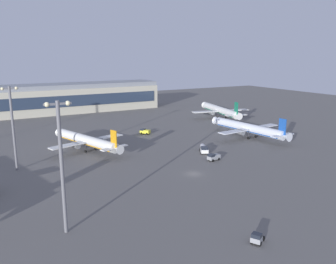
% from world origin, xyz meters
% --- Properties ---
extents(ground_plane, '(416.00, 416.00, 0.00)m').
position_xyz_m(ground_plane, '(0.00, 0.00, 0.00)').
color(ground_plane, '#605E5B').
extents(terminal_building, '(130.09, 22.40, 16.40)m').
position_xyz_m(terminal_building, '(-16.25, 126.36, 8.09)').
color(terminal_building, '#B2AD99').
rests_on(terminal_building, ground).
extents(airplane_far_stand, '(30.89, 39.63, 10.16)m').
position_xyz_m(airplane_far_stand, '(43.38, 25.78, 3.84)').
color(airplane_far_stand, silver).
rests_on(airplane_far_stand, ground).
extents(airplane_terminal_side, '(28.35, 36.06, 9.48)m').
position_xyz_m(airplane_terminal_side, '(-18.97, 38.56, 3.58)').
color(airplane_terminal_side, silver).
rests_on(airplane_terminal_side, ground).
extents(airplane_taxiway_distant, '(31.70, 40.51, 10.44)m').
position_xyz_m(airplane_taxiway_distant, '(61.04, 67.16, 3.95)').
color(airplane_taxiway_distant, silver).
rests_on(airplane_taxiway_distant, ground).
extents(cargo_loader, '(3.98, 4.52, 2.25)m').
position_xyz_m(cargo_loader, '(9.65, 51.89, 1.18)').
color(cargo_loader, yellow).
rests_on(cargo_loader, ground).
extents(baggage_tractor, '(4.38, 2.54, 2.25)m').
position_xyz_m(baggage_tractor, '(12.48, 7.51, 1.18)').
color(baggage_tractor, gray).
rests_on(baggage_tractor, ground).
extents(pushback_tug, '(3.56, 3.06, 2.05)m').
position_xyz_m(pushback_tug, '(-10.71, -36.59, 1.07)').
color(pushback_tug, gray).
rests_on(pushback_tug, ground).
extents(fuel_truck, '(4.73, 6.57, 2.35)m').
position_xyz_m(fuel_truck, '(15.03, 16.52, 1.37)').
color(fuel_truck, white).
rests_on(fuel_truck, ground).
extents(apron_light_central, '(4.80, 0.90, 25.11)m').
position_xyz_m(apron_light_central, '(-39.27, -15.72, 14.39)').
color(apron_light_central, slate).
rests_on(apron_light_central, ground).
extents(apron_light_east, '(4.80, 0.90, 24.30)m').
position_xyz_m(apron_light_east, '(-43.03, 28.06, 13.97)').
color(apron_light_east, slate).
rests_on(apron_light_east, ground).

